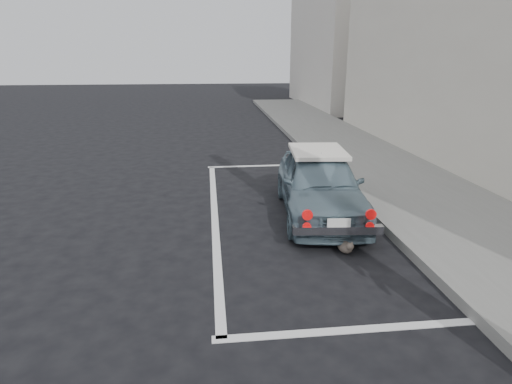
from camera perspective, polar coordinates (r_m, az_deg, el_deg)
ground at (r=5.09m, az=5.71°, el=-14.94°), size 80.00×80.00×0.00m
sidewalk at (r=7.91m, az=25.88°, el=-3.79°), size 2.80×40.00×0.15m
building_far at (r=25.29m, az=11.10°, el=20.36°), size 3.50×10.00×8.00m
pline_rear at (r=4.81m, az=13.12°, el=-17.45°), size 3.00×0.12×0.01m
pline_front at (r=11.12m, az=1.34°, el=3.54°), size 3.00×0.12×0.01m
pline_side at (r=7.68m, az=-5.54°, el=-3.18°), size 0.12×7.00×0.01m
retro_coupe at (r=7.64m, az=8.49°, el=1.16°), size 1.65×3.48×1.15m
cat at (r=6.38m, az=11.85°, el=-7.08°), size 0.25×0.42×0.22m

